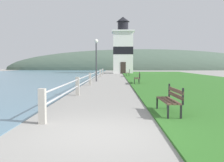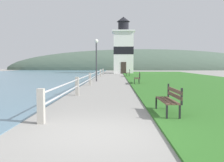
% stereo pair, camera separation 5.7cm
% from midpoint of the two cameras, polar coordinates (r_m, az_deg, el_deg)
% --- Properties ---
extents(ground_plane, '(160.00, 160.00, 0.00)m').
position_cam_midpoint_polar(ground_plane, '(5.90, -3.99, -12.04)').
color(ground_plane, gray).
extents(grass_verge, '(12.00, 56.36, 0.06)m').
position_cam_midpoint_polar(grass_verge, '(25.50, 17.24, 0.11)').
color(grass_verge, '#2D6623').
rests_on(grass_verge, ground_plane).
extents(seawall_railing, '(0.18, 31.12, 0.96)m').
position_cam_midpoint_polar(seawall_railing, '(22.24, -4.16, 1.15)').
color(seawall_railing, '#A8A399').
rests_on(seawall_railing, ground_plane).
extents(park_bench_near, '(0.52, 1.68, 0.94)m').
position_cam_midpoint_polar(park_bench_near, '(8.14, 13.26, -3.87)').
color(park_bench_near, brown).
rests_on(park_bench_near, ground_plane).
extents(park_bench_midway, '(0.60, 1.86, 0.94)m').
position_cam_midpoint_polar(park_bench_midway, '(20.58, 6.00, 0.83)').
color(park_bench_midway, brown).
rests_on(park_bench_midway, ground_plane).
extents(park_bench_far, '(0.54, 1.65, 0.94)m').
position_cam_midpoint_polar(park_bench_far, '(33.26, 3.85, 1.98)').
color(park_bench_far, brown).
rests_on(park_bench_far, ground_plane).
extents(lighthouse, '(3.91, 3.91, 9.96)m').
position_cam_midpoint_polar(lighthouse, '(44.59, 2.64, 7.26)').
color(lighthouse, white).
rests_on(lighthouse, ground_plane).
extents(lamp_post, '(0.36, 0.36, 3.96)m').
position_cam_midpoint_polar(lamp_post, '(23.53, -3.53, 6.58)').
color(lamp_post, '#333338').
rests_on(lamp_post, ground_plane).
extents(distant_hillside, '(80.00, 16.00, 12.00)m').
position_cam_midpoint_polar(distant_hillside, '(73.63, 6.91, 2.57)').
color(distant_hillside, '#475B4C').
rests_on(distant_hillside, ground_plane).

